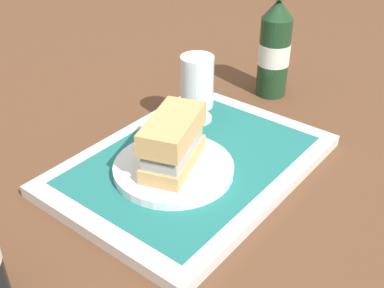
% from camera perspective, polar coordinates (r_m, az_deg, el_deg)
% --- Properties ---
extents(ground_plane, '(3.00, 3.00, 0.00)m').
position_cam_1_polar(ground_plane, '(0.81, 0.00, -2.98)').
color(ground_plane, brown).
extents(tray, '(0.44, 0.32, 0.02)m').
position_cam_1_polar(tray, '(0.80, 0.00, -2.40)').
color(tray, silver).
rests_on(tray, ground_plane).
extents(placemat, '(0.38, 0.27, 0.00)m').
position_cam_1_polar(placemat, '(0.80, 0.00, -1.78)').
color(placemat, '#1E6B66').
rests_on(placemat, tray).
extents(plate, '(0.19, 0.19, 0.01)m').
position_cam_1_polar(plate, '(0.76, -1.92, -3.00)').
color(plate, white).
rests_on(plate, placemat).
extents(sandwich, '(0.14, 0.10, 0.08)m').
position_cam_1_polar(sandwich, '(0.73, -1.89, 0.32)').
color(sandwich, tan).
rests_on(sandwich, plate).
extents(beer_glass, '(0.06, 0.06, 0.12)m').
position_cam_1_polar(beer_glass, '(0.87, 0.60, 6.87)').
color(beer_glass, silver).
rests_on(beer_glass, placemat).
extents(beer_bottle, '(0.07, 0.07, 0.27)m').
position_cam_1_polar(beer_bottle, '(1.02, 9.71, 11.17)').
color(beer_bottle, '#19381E').
rests_on(beer_bottle, ground_plane).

